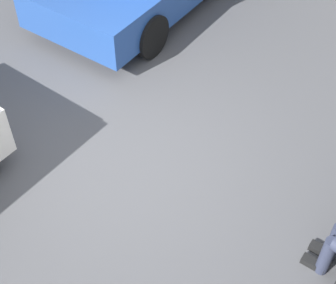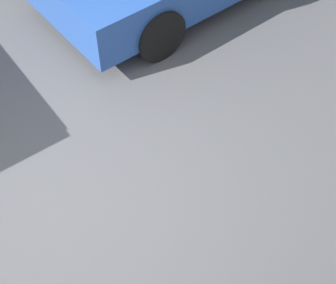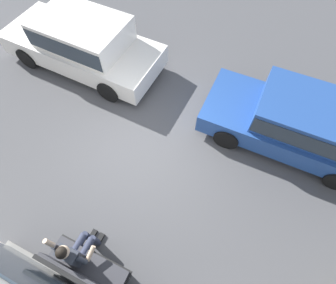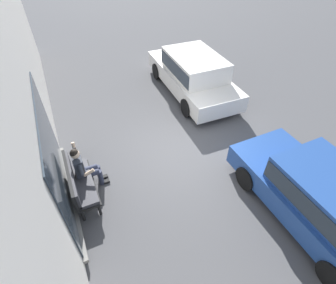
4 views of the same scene
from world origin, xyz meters
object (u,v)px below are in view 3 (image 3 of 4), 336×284
object	(u,v)px
bench	(84,271)
parked_car_mid	(83,41)
parked_car_near	(298,121)
person_on_phone	(76,251)

from	to	relation	value
bench	parked_car_mid	distance (m)	5.93
parked_car_near	person_on_phone	bearing A→B (deg)	55.80
person_on_phone	parked_car_near	world-z (taller)	parked_car_near
person_on_phone	parked_car_mid	world-z (taller)	parked_car_mid
bench	parked_car_near	distance (m)	5.54
person_on_phone	parked_car_near	bearing A→B (deg)	-124.20
person_on_phone	parked_car_mid	bearing A→B (deg)	-57.23
person_on_phone	parked_car_near	distance (m)	5.50
person_on_phone	parked_car_mid	distance (m)	5.58
parked_car_near	parked_car_mid	world-z (taller)	parked_car_mid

